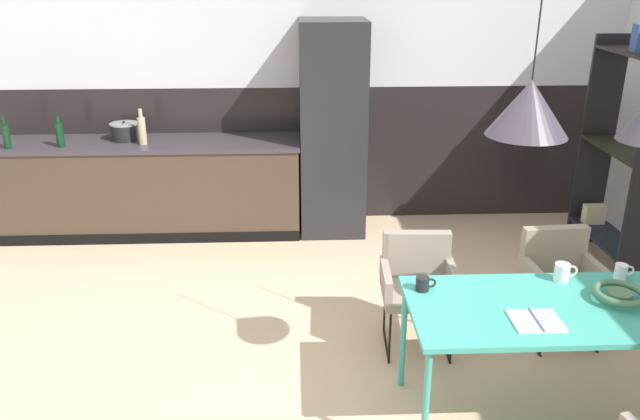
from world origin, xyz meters
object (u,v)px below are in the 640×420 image
armchair_near_window (560,271)px  armchair_corner_seat (418,276)px  bottle_spice_small (60,134)px  open_book (536,321)px  mug_wide_latte (622,271)px  bottle_oil_tall (142,130)px  mug_dark_espresso (423,284)px  fruit_bowl (620,294)px  refrigerator_column (332,130)px  bottle_wine_green (6,136)px  dining_table (561,313)px  pendant_lamp_over_table_near (529,108)px  mug_short_terracotta (563,272)px  open_shelf_unit (622,152)px  cooking_pot (125,131)px

armchair_near_window → armchair_corner_seat: armchair_corner_seat is taller
bottle_spice_small → armchair_corner_seat: bearing=-32.8°
open_book → bottle_spice_small: bearing=139.1°
mug_wide_latte → bottle_oil_tall: bearing=142.8°
bottle_oil_tall → mug_dark_espresso: bearing=-51.0°
armchair_corner_seat → mug_wide_latte: mug_wide_latte is taller
fruit_bowl → refrigerator_column: bearing=116.2°
refrigerator_column → fruit_bowl: refrigerator_column is taller
bottle_spice_small → fruit_bowl: bearing=-34.9°
bottle_wine_green → dining_table: bearing=-34.0°
bottle_wine_green → pendant_lamp_over_table_near: size_ratio=0.32×
refrigerator_column → mug_short_terracotta: refrigerator_column is taller
mug_wide_latte → bottle_spice_small: bearing=148.7°
armchair_corner_seat → open_shelf_unit: 2.23m
mug_dark_espresso → bottle_oil_tall: size_ratio=0.36×
armchair_corner_seat → mug_short_terracotta: size_ratio=5.69×
bottle_spice_small → pendant_lamp_over_table_near: size_ratio=0.30×
bottle_oil_tall → bottle_wine_green: (-1.17, -0.09, -0.02)m
cooking_pot → pendant_lamp_over_table_near: (2.66, -2.97, 0.84)m
bottle_wine_green → open_shelf_unit: (5.21, -0.71, -0.01)m
pendant_lamp_over_table_near → armchair_near_window: bearing=53.1°
pendant_lamp_over_table_near → mug_dark_espresso: bearing=147.5°
dining_table → mug_dark_espresso: mug_dark_espresso is taller
mug_short_terracotta → armchair_near_window: bearing=66.3°
armchair_near_window → bottle_wine_green: bearing=-26.2°
refrigerator_column → armchair_near_window: 2.49m
armchair_near_window → mug_dark_espresso: mug_dark_espresso is taller
armchair_near_window → mug_short_terracotta: (-0.27, -0.61, 0.31)m
cooking_pot → bottle_wine_green: 1.01m
armchair_near_window → bottle_oil_tall: bottle_oil_tall is taller
mug_dark_espresso → bottle_spice_small: bottle_spice_small is taller
bottle_spice_small → dining_table: bearing=-37.6°
armchair_corner_seat → bottle_wine_green: bearing=-25.9°
open_book → mug_dark_espresso: mug_dark_espresso is taller
pendant_lamp_over_table_near → refrigerator_column: bearing=104.2°
dining_table → open_shelf_unit: bearing=57.6°
armchair_near_window → open_book: bearing=57.3°
mug_dark_espresso → open_shelf_unit: open_shelf_unit is taller
mug_short_terracotta → bottle_spice_small: (-3.62, 2.42, 0.22)m
open_shelf_unit → bottle_wine_green: bearing=-97.7°
bottle_spice_small → mug_wide_latte: bearing=-31.3°
cooking_pot → mug_dark_espresso: bearing=-50.1°
armchair_corner_seat → mug_short_terracotta: mug_short_terracotta is taller
fruit_bowl → mug_wide_latte: size_ratio=2.50×
open_book → mug_short_terracotta: size_ratio=1.87×
refrigerator_column → bottle_wine_green: bearing=-176.4°
mug_wide_latte → open_shelf_unit: bearing=64.8°
open_shelf_unit → armchair_near_window: bearing=-39.1°
bottle_wine_green → open_book: bearing=-36.9°
bottle_wine_green → mug_dark_espresso: bearing=-37.3°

